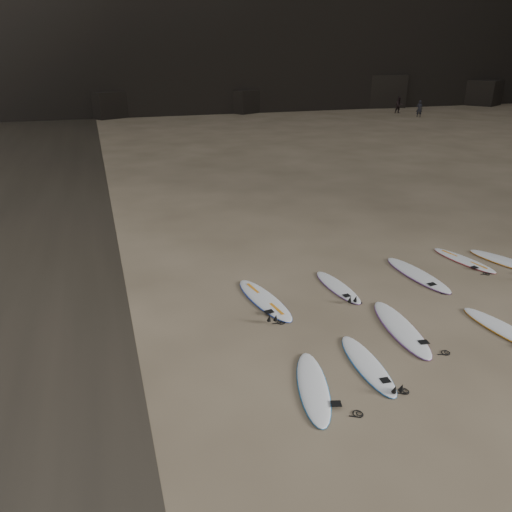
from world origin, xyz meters
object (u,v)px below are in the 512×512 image
Objects in this scene: surfboard_3 at (506,330)px; person_a at (419,109)px; person_b at (399,105)px; surfboard_0 at (313,387)px; surfboard_1 at (367,364)px; surfboard_6 at (338,287)px; surfboard_5 at (264,299)px; surfboard_8 at (464,260)px; surfboard_7 at (417,274)px; surfboard_2 at (401,328)px; surfboard_9 at (511,263)px.

surfboard_3 is 1.55× the size of person_a.
surfboard_0 is at bearing -120.39° from person_b.
surfboard_0 is 1.03× the size of surfboard_1.
surfboard_5 is at bearing 178.92° from surfboard_6.
surfboard_3 is 4.34m from surfboard_8.
person_b is (22.39, 36.14, 0.79)m from surfboard_7.
surfboard_6 is at bearing 106.88° from surfboard_2.
surfboard_5 reaches higher than surfboard_6.
surfboard_6 is at bearing 174.86° from surfboard_8.
surfboard_0 is 8.44m from surfboard_8.
surfboard_5 is at bearing 177.06° from surfboard_7.
surfboard_8 is 38.16m from person_a.
surfboard_6 is 43.97m from person_b.
surfboard_7 reaches higher than surfboard_8.
surfboard_3 is 1.49× the size of person_b.
surfboard_2 reaches higher than surfboard_0.
surfboard_5 is (0.27, 3.83, 0.01)m from surfboard_0.
surfboard_3 is 4.52m from surfboard_9.
surfboard_0 is at bearing -146.57° from surfboard_2.
surfboard_0 is at bearing -126.31° from surfboard_6.
person_a reaches higher than surfboard_0.
person_a reaches higher than surfboard_8.
surfboard_7 reaches higher than surfboard_3.
surfboard_8 is 0.84× the size of surfboard_9.
surfboard_9 is (3.29, -0.15, 0.00)m from surfboard_7.
surfboard_9 is 1.72× the size of person_a.
surfboard_5 is (-1.14, 3.47, 0.01)m from surfboard_1.
surfboard_7 reaches higher than surfboard_5.
person_b is (19.10, 36.29, 0.79)m from surfboard_9.
surfboard_6 is at bearing 159.93° from surfboard_9.
surfboard_1 is at bearing -172.51° from surfboard_9.
surfboard_9 is at bearing -113.71° from person_b.
surfboard_5 is at bearing 138.51° from surfboard_3.
surfboard_5 is at bearing 89.97° from person_a.
surfboard_8 is at bearing 38.94° from surfboard_1.
surfboard_8 is (1.92, 3.89, -0.00)m from surfboard_3.
surfboard_6 is at bearing -120.62° from person_b.
surfboard_8 is (7.16, 4.47, -0.00)m from surfboard_0.
surfboard_2 is at bearing 41.99° from surfboard_0.
surfboard_2 reaches higher than surfboard_6.
surfboard_6 is at bearing 92.23° from person_a.
surfboard_7 is (4.84, 0.13, 0.00)m from surfboard_5.
person_b reaches higher than surfboard_8.
surfboard_9 is at bearing 99.42° from person_a.
surfboard_2 is at bearing -175.34° from surfboard_9.
surfboard_7 is 39.72m from person_a.
surfboard_2 is 1.17× the size of surfboard_8.
surfboard_6 is (1.08, 3.58, -0.00)m from surfboard_1.
surfboard_6 is 0.96× the size of surfboard_8.
person_a is 3.43m from person_b.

